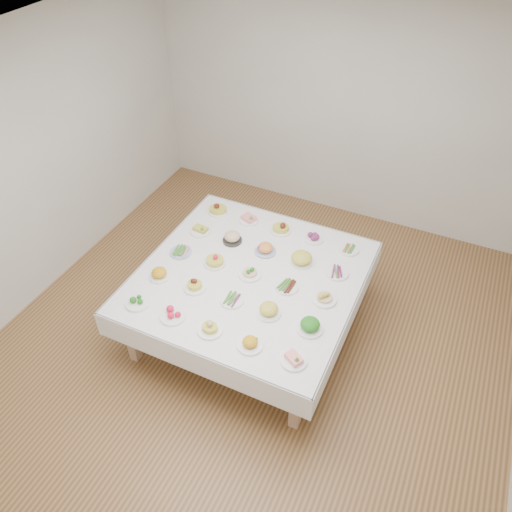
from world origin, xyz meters
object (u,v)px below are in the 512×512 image
at_px(display_table, 249,281).
at_px(dish_0, 138,301).
at_px(dish_12, 250,271).
at_px(dish_24, 349,249).

bearing_deg(display_table, dish_0, -134.51).
distance_m(display_table, dish_0, 1.08).
relative_size(dish_0, dish_12, 1.04).
relative_size(dish_12, dish_24, 1.09).
height_order(dish_0, dish_24, dish_0).
xyz_separation_m(dish_0, dish_12, (0.76, 0.77, 0.02)).
bearing_deg(dish_24, dish_0, -134.66).
relative_size(display_table, dish_12, 9.56).
distance_m(dish_0, dish_24, 2.15).
xyz_separation_m(dish_0, dish_24, (1.51, 1.53, -0.02)).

